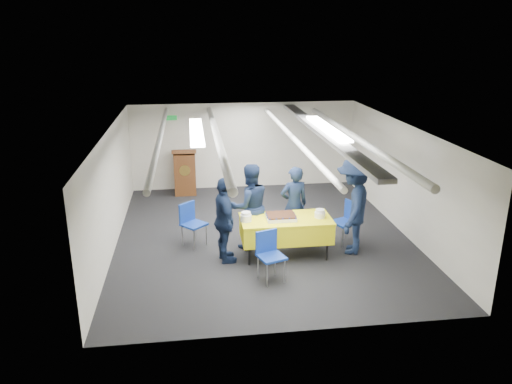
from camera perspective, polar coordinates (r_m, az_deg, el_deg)
The scene contains 14 objects.
ground at distance 10.55m, azimuth 0.74°, elevation -5.04°, with size 7.00×7.00×0.00m, color black.
room_shell at distance 10.38m, azimuth 0.96°, elevation 5.10°, with size 6.00×7.00×2.30m.
serving_table at distance 9.48m, azimuth 3.42°, elevation -4.19°, with size 1.71×0.86×0.77m.
sheet_cake at distance 9.35m, azimuth 2.85°, elevation -2.82°, with size 0.56×0.44×0.10m.
plate_stack_left at distance 9.22m, azimuth -1.16°, elevation -2.87°, with size 0.21×0.21×0.18m.
plate_stack_right at distance 9.47m, azimuth 7.32°, elevation -2.48°, with size 0.20×0.20×0.16m.
podium at distance 13.12m, azimuth -8.13°, elevation 2.34°, with size 0.62×0.53×1.25m.
chair_near at distance 8.64m, azimuth 1.51°, elevation -6.71°, with size 0.53×0.53×0.87m.
chair_right at distance 10.23m, azimuth 10.40°, elevation -2.92°, with size 0.55×0.55×0.87m.
chair_left at distance 10.05m, azimuth -7.46°, elevation -3.15°, with size 0.59×0.59×0.87m.
sailor_a at distance 10.06m, azimuth 4.35°, elevation -1.44°, with size 0.58×0.38×1.59m, color black.
sailor_b at distance 9.75m, azimuth -0.74°, elevation -1.64°, with size 0.83×0.65×1.71m, color black.
sailor_c at distance 9.17m, azimuth -3.60°, elevation -3.26°, with size 0.96×0.40×1.63m, color black.
sailor_d at distance 9.69m, azimuth 11.10°, elevation -1.57°, with size 1.22×0.70×1.89m, color black.
Camera 1 is at (-1.42, -9.58, 4.18)m, focal length 35.00 mm.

